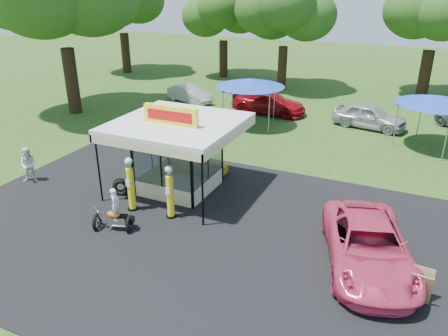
{
  "coord_description": "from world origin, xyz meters",
  "views": [
    {
      "loc": [
        7.72,
        -11.08,
        9.22
      ],
      "look_at": [
        0.76,
        4.0,
        1.99
      ],
      "focal_mm": 35.0,
      "sensor_mm": 36.0,
      "label": 1
    }
  ],
  "objects_px": {
    "bg_car_c": "(369,116)",
    "bg_car_a": "(189,94)",
    "gas_pump_left": "(131,185)",
    "spectator_west": "(29,165)",
    "kiosk_car": "(201,163)",
    "bg_car_b": "(268,102)",
    "pink_sedan": "(368,246)",
    "gas_station_kiosk": "(179,154)",
    "a_frame_sign": "(421,287)",
    "motorcycle": "(115,214)",
    "tent_east": "(437,100)",
    "gas_pump_right": "(170,193)",
    "tent_west": "(250,83)"
  },
  "relations": [
    {
      "from": "bg_car_c",
      "to": "bg_car_a",
      "type": "bearing_deg",
      "value": 97.14
    },
    {
      "from": "gas_pump_left",
      "to": "spectator_west",
      "type": "height_order",
      "value": "gas_pump_left"
    },
    {
      "from": "spectator_west",
      "to": "bg_car_c",
      "type": "height_order",
      "value": "spectator_west"
    },
    {
      "from": "kiosk_car",
      "to": "bg_car_b",
      "type": "bearing_deg",
      "value": 2.33
    },
    {
      "from": "kiosk_car",
      "to": "pink_sedan",
      "type": "bearing_deg",
      "value": -117.99
    },
    {
      "from": "gas_station_kiosk",
      "to": "bg_car_c",
      "type": "relative_size",
      "value": 1.14
    },
    {
      "from": "kiosk_car",
      "to": "bg_car_a",
      "type": "distance_m",
      "value": 13.99
    },
    {
      "from": "a_frame_sign",
      "to": "bg_car_c",
      "type": "distance_m",
      "value": 17.61
    },
    {
      "from": "bg_car_b",
      "to": "bg_car_c",
      "type": "xyz_separation_m",
      "value": [
        7.27,
        -0.45,
        0.0
      ]
    },
    {
      "from": "motorcycle",
      "to": "pink_sedan",
      "type": "height_order",
      "value": "motorcycle"
    },
    {
      "from": "gas_pump_left",
      "to": "bg_car_c",
      "type": "xyz_separation_m",
      "value": [
        7.63,
        16.04,
        -0.36
      ]
    },
    {
      "from": "motorcycle",
      "to": "tent_east",
      "type": "xyz_separation_m",
      "value": [
        11.02,
        15.27,
        2.12
      ]
    },
    {
      "from": "a_frame_sign",
      "to": "bg_car_a",
      "type": "distance_m",
      "value": 25.38
    },
    {
      "from": "pink_sedan",
      "to": "tent_east",
      "type": "height_order",
      "value": "tent_east"
    },
    {
      "from": "gas_pump_left",
      "to": "bg_car_a",
      "type": "xyz_separation_m",
      "value": [
        -6.47,
        16.77,
        -0.48
      ]
    },
    {
      "from": "gas_pump_right",
      "to": "bg_car_b",
      "type": "relative_size",
      "value": 0.43
    },
    {
      "from": "bg_car_c",
      "to": "gas_pump_left",
      "type": "bearing_deg",
      "value": 164.66
    },
    {
      "from": "gas_pump_left",
      "to": "bg_car_c",
      "type": "bearing_deg",
      "value": 64.57
    },
    {
      "from": "pink_sedan",
      "to": "tent_west",
      "type": "xyz_separation_m",
      "value": [
        -9.61,
        13.14,
        2.09
      ]
    },
    {
      "from": "kiosk_car",
      "to": "tent_east",
      "type": "bearing_deg",
      "value": -50.21
    },
    {
      "from": "tent_west",
      "to": "gas_station_kiosk",
      "type": "bearing_deg",
      "value": -86.31
    },
    {
      "from": "gas_pump_left",
      "to": "bg_car_b",
      "type": "distance_m",
      "value": 16.5
    },
    {
      "from": "gas_pump_left",
      "to": "pink_sedan",
      "type": "height_order",
      "value": "gas_pump_left"
    },
    {
      "from": "gas_pump_left",
      "to": "tent_east",
      "type": "bearing_deg",
      "value": 50.1
    },
    {
      "from": "kiosk_car",
      "to": "spectator_west",
      "type": "relative_size",
      "value": 1.58
    },
    {
      "from": "spectator_west",
      "to": "bg_car_b",
      "type": "relative_size",
      "value": 0.32
    },
    {
      "from": "spectator_west",
      "to": "bg_car_b",
      "type": "distance_m",
      "value": 17.48
    },
    {
      "from": "kiosk_car",
      "to": "bg_car_c",
      "type": "distance_m",
      "value": 13.11
    },
    {
      "from": "kiosk_car",
      "to": "bg_car_b",
      "type": "height_order",
      "value": "bg_car_b"
    },
    {
      "from": "motorcycle",
      "to": "bg_car_b",
      "type": "distance_m",
      "value": 18.12
    },
    {
      "from": "gas_pump_left",
      "to": "gas_station_kiosk",
      "type": "bearing_deg",
      "value": 72.45
    },
    {
      "from": "spectator_west",
      "to": "tent_east",
      "type": "distance_m",
      "value": 22.2
    },
    {
      "from": "gas_pump_right",
      "to": "bg_car_a",
      "type": "height_order",
      "value": "gas_pump_right"
    },
    {
      "from": "gas_pump_right",
      "to": "tent_west",
      "type": "bearing_deg",
      "value": 97.39
    },
    {
      "from": "tent_west",
      "to": "tent_east",
      "type": "xyz_separation_m",
      "value": [
        11.26,
        0.41,
        -0.03
      ]
    },
    {
      "from": "a_frame_sign",
      "to": "tent_west",
      "type": "xyz_separation_m",
      "value": [
        -11.37,
        14.36,
        2.33
      ]
    },
    {
      "from": "gas_station_kiosk",
      "to": "tent_west",
      "type": "height_order",
      "value": "gas_station_kiosk"
    },
    {
      "from": "bg_car_c",
      "to": "gas_pump_right",
      "type": "bearing_deg",
      "value": 170.11
    },
    {
      "from": "a_frame_sign",
      "to": "spectator_west",
      "type": "bearing_deg",
      "value": -179.93
    },
    {
      "from": "spectator_west",
      "to": "pink_sedan",
      "type": "bearing_deg",
      "value": -35.21
    },
    {
      "from": "spectator_west",
      "to": "gas_pump_right",
      "type": "bearing_deg",
      "value": -35.59
    },
    {
      "from": "a_frame_sign",
      "to": "kiosk_car",
      "type": "bearing_deg",
      "value": 155.51
    },
    {
      "from": "bg_car_b",
      "to": "motorcycle",
      "type": "bearing_deg",
      "value": -177.57
    },
    {
      "from": "gas_station_kiosk",
      "to": "pink_sedan",
      "type": "relative_size",
      "value": 0.93
    },
    {
      "from": "tent_west",
      "to": "bg_car_a",
      "type": "bearing_deg",
      "value": 151.89
    },
    {
      "from": "bg_car_b",
      "to": "gas_pump_right",
      "type": "bearing_deg",
      "value": -172.45
    },
    {
      "from": "kiosk_car",
      "to": "tent_west",
      "type": "relative_size",
      "value": 0.62
    },
    {
      "from": "bg_car_a",
      "to": "a_frame_sign",
      "type": "bearing_deg",
      "value": -113.2
    },
    {
      "from": "gas_station_kiosk",
      "to": "bg_car_a",
      "type": "distance_m",
      "value": 15.95
    },
    {
      "from": "gas_station_kiosk",
      "to": "tent_west",
      "type": "xyz_separation_m",
      "value": [
        -0.68,
        10.6,
        1.11
      ]
    }
  ]
}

